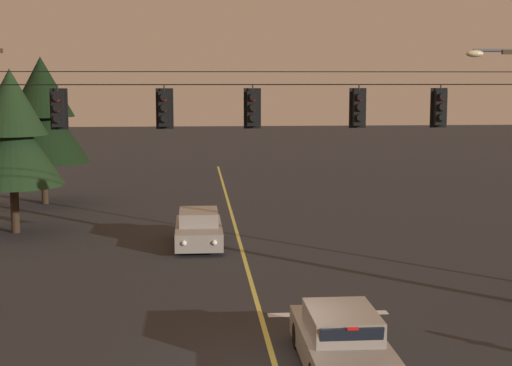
{
  "coord_description": "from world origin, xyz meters",
  "views": [
    {
      "loc": [
        -1.82,
        -16.36,
        6.55
      ],
      "look_at": [
        0.0,
        5.86,
        3.51
      ],
      "focal_mm": 53.89,
      "sensor_mm": 36.0,
      "label": 1
    }
  ],
  "objects_px": {
    "traffic_light_leftmost": "(58,109)",
    "traffic_light_rightmost": "(440,108)",
    "car_waiting_near_lane": "(341,341)",
    "car_oncoming_lead": "(199,229)",
    "traffic_light_right_inner": "(359,108)",
    "tree_verge_far": "(42,115)",
    "traffic_light_centre": "(253,108)",
    "tree_verge_near": "(12,133)",
    "traffic_light_left_inner": "(164,109)"
  },
  "relations": [
    {
      "from": "traffic_light_leftmost",
      "to": "tree_verge_near",
      "type": "distance_m",
      "value": 12.56
    },
    {
      "from": "car_oncoming_lead",
      "to": "tree_verge_near",
      "type": "distance_m",
      "value": 9.15
    },
    {
      "from": "traffic_light_leftmost",
      "to": "traffic_light_centre",
      "type": "bearing_deg",
      "value": 0.0
    },
    {
      "from": "traffic_light_leftmost",
      "to": "traffic_light_centre",
      "type": "height_order",
      "value": "same"
    },
    {
      "from": "traffic_light_rightmost",
      "to": "traffic_light_right_inner",
      "type": "bearing_deg",
      "value": 180.0
    },
    {
      "from": "traffic_light_right_inner",
      "to": "traffic_light_rightmost",
      "type": "height_order",
      "value": "same"
    },
    {
      "from": "traffic_light_centre",
      "to": "tree_verge_near",
      "type": "bearing_deg",
      "value": 128.11
    },
    {
      "from": "car_waiting_near_lane",
      "to": "car_oncoming_lead",
      "type": "bearing_deg",
      "value": 103.2
    },
    {
      "from": "traffic_light_right_inner",
      "to": "tree_verge_far",
      "type": "bearing_deg",
      "value": 122.47
    },
    {
      "from": "traffic_light_left_inner",
      "to": "tree_verge_far",
      "type": "bearing_deg",
      "value": 109.82
    },
    {
      "from": "traffic_light_centre",
      "to": "traffic_light_rightmost",
      "type": "bearing_deg",
      "value": 0.0
    },
    {
      "from": "traffic_light_right_inner",
      "to": "tree_verge_far",
      "type": "height_order",
      "value": "tree_verge_far"
    },
    {
      "from": "traffic_light_right_inner",
      "to": "traffic_light_rightmost",
      "type": "bearing_deg",
      "value": 0.0
    },
    {
      "from": "traffic_light_rightmost",
      "to": "car_oncoming_lead",
      "type": "relative_size",
      "value": 0.28
    },
    {
      "from": "traffic_light_leftmost",
      "to": "traffic_light_right_inner",
      "type": "xyz_separation_m",
      "value": [
        8.26,
        0.0,
        0.0
      ]
    },
    {
      "from": "traffic_light_rightmost",
      "to": "car_oncoming_lead",
      "type": "bearing_deg",
      "value": 127.98
    },
    {
      "from": "traffic_light_leftmost",
      "to": "traffic_light_right_inner",
      "type": "bearing_deg",
      "value": 0.0
    },
    {
      "from": "traffic_light_left_inner",
      "to": "traffic_light_right_inner",
      "type": "height_order",
      "value": "same"
    },
    {
      "from": "traffic_light_right_inner",
      "to": "traffic_light_left_inner",
      "type": "bearing_deg",
      "value": 180.0
    },
    {
      "from": "traffic_light_centre",
      "to": "tree_verge_near",
      "type": "xyz_separation_m",
      "value": [
        -9.27,
        11.82,
        -1.46
      ]
    },
    {
      "from": "car_waiting_near_lane",
      "to": "tree_verge_far",
      "type": "xyz_separation_m",
      "value": [
        -11.12,
        24.18,
        4.03
      ]
    },
    {
      "from": "traffic_light_right_inner",
      "to": "traffic_light_rightmost",
      "type": "distance_m",
      "value": 2.33
    },
    {
      "from": "traffic_light_leftmost",
      "to": "car_waiting_near_lane",
      "type": "relative_size",
      "value": 0.28
    },
    {
      "from": "traffic_light_leftmost",
      "to": "traffic_light_centre",
      "type": "relative_size",
      "value": 1.0
    },
    {
      "from": "car_waiting_near_lane",
      "to": "tree_verge_near",
      "type": "xyz_separation_m",
      "value": [
        -10.92,
        16.45,
        3.62
      ]
    },
    {
      "from": "traffic_light_right_inner",
      "to": "traffic_light_centre",
      "type": "bearing_deg",
      "value": 180.0
    },
    {
      "from": "tree_verge_near",
      "to": "tree_verge_far",
      "type": "height_order",
      "value": "tree_verge_far"
    },
    {
      "from": "traffic_light_left_inner",
      "to": "tree_verge_near",
      "type": "distance_m",
      "value": 13.74
    },
    {
      "from": "car_oncoming_lead",
      "to": "traffic_light_leftmost",
      "type": "bearing_deg",
      "value": -113.72
    },
    {
      "from": "traffic_light_right_inner",
      "to": "tree_verge_far",
      "type": "xyz_separation_m",
      "value": [
        -12.44,
        19.55,
        -1.06
      ]
    },
    {
      "from": "traffic_light_centre",
      "to": "traffic_light_rightmost",
      "type": "distance_m",
      "value": 5.3
    },
    {
      "from": "tree_verge_near",
      "to": "traffic_light_left_inner",
      "type": "bearing_deg",
      "value": -59.92
    },
    {
      "from": "traffic_light_leftmost",
      "to": "traffic_light_rightmost",
      "type": "distance_m",
      "value": 10.59
    },
    {
      "from": "traffic_light_centre",
      "to": "tree_verge_near",
      "type": "distance_m",
      "value": 15.09
    },
    {
      "from": "traffic_light_left_inner",
      "to": "traffic_light_right_inner",
      "type": "bearing_deg",
      "value": 0.0
    },
    {
      "from": "traffic_light_right_inner",
      "to": "car_oncoming_lead",
      "type": "height_order",
      "value": "traffic_light_right_inner"
    },
    {
      "from": "traffic_light_left_inner",
      "to": "traffic_light_centre",
      "type": "relative_size",
      "value": 1.0
    },
    {
      "from": "traffic_light_centre",
      "to": "traffic_light_right_inner",
      "type": "xyz_separation_m",
      "value": [
        2.97,
        0.0,
        0.0
      ]
    },
    {
      "from": "traffic_light_left_inner",
      "to": "car_oncoming_lead",
      "type": "height_order",
      "value": "traffic_light_left_inner"
    },
    {
      "from": "traffic_light_left_inner",
      "to": "traffic_light_right_inner",
      "type": "distance_m",
      "value": 5.4
    },
    {
      "from": "traffic_light_leftmost",
      "to": "traffic_light_centre",
      "type": "xyz_separation_m",
      "value": [
        5.29,
        0.0,
        0.0
      ]
    },
    {
      "from": "traffic_light_leftmost",
      "to": "traffic_light_rightmost",
      "type": "xyz_separation_m",
      "value": [
        10.59,
        0.0,
        0.0
      ]
    },
    {
      "from": "traffic_light_right_inner",
      "to": "tree_verge_near",
      "type": "height_order",
      "value": "tree_verge_near"
    },
    {
      "from": "traffic_light_rightmost",
      "to": "tree_verge_near",
      "type": "relative_size",
      "value": 0.17
    },
    {
      "from": "car_oncoming_lead",
      "to": "tree_verge_far",
      "type": "bearing_deg",
      "value": 126.34
    },
    {
      "from": "traffic_light_left_inner",
      "to": "traffic_light_rightmost",
      "type": "xyz_separation_m",
      "value": [
        7.73,
        0.0,
        0.0
      ]
    },
    {
      "from": "traffic_light_right_inner",
      "to": "car_oncoming_lead",
      "type": "xyz_separation_m",
      "value": [
        -4.45,
        8.68,
        -5.08
      ]
    },
    {
      "from": "traffic_light_rightmost",
      "to": "car_waiting_near_lane",
      "type": "bearing_deg",
      "value": -128.29
    },
    {
      "from": "traffic_light_centre",
      "to": "tree_verge_far",
      "type": "distance_m",
      "value": 21.75
    },
    {
      "from": "traffic_light_leftmost",
      "to": "tree_verge_far",
      "type": "xyz_separation_m",
      "value": [
        -4.18,
        19.55,
        -1.06
      ]
    }
  ]
}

